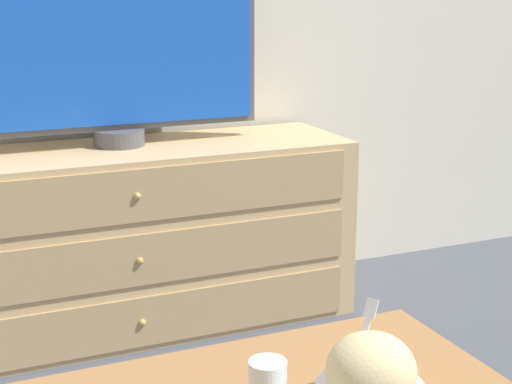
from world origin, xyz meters
name	(u,v)px	position (x,y,z in m)	size (l,w,h in m)	color
ground_plane	(73,304)	(0.00, 0.00, 0.00)	(12.00, 12.00, 0.00)	#474C56
dresser	(122,240)	(0.14, -0.26, 0.32)	(1.60, 0.48, 0.64)	tan
tv	(114,35)	(0.16, -0.21, 1.01)	(0.99, 0.17, 0.72)	#515156
takeout_bowl	(371,378)	(0.26, -1.69, 0.47)	(0.21, 0.21, 0.19)	silver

